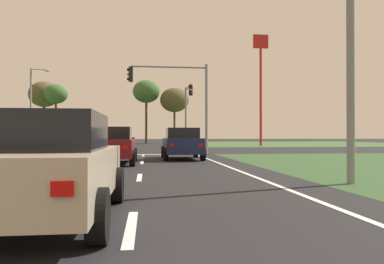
# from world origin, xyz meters

# --- Properties ---
(ground_plane) EXTENTS (200.00, 200.00, 0.00)m
(ground_plane) POSITION_xyz_m (0.00, 30.00, 0.00)
(ground_plane) COLOR black
(grass_verge_far_right) EXTENTS (35.00, 35.00, 0.01)m
(grass_verge_far_right) POSITION_xyz_m (25.50, 54.50, 0.00)
(grass_verge_far_right) COLOR #385B2D
(grass_verge_far_right) RESTS_ON ground
(median_island_near) EXTENTS (1.20, 22.00, 0.14)m
(median_island_near) POSITION_xyz_m (0.00, 11.00, 0.07)
(median_island_near) COLOR gray
(median_island_near) RESTS_ON ground
(median_island_far) EXTENTS (1.20, 36.00, 0.14)m
(median_island_far) POSITION_xyz_m (0.00, 55.00, 0.07)
(median_island_far) COLOR gray
(median_island_far) RESTS_ON ground
(lane_dash_near) EXTENTS (0.14, 2.00, 0.01)m
(lane_dash_near) POSITION_xyz_m (3.50, 3.97, 0.01)
(lane_dash_near) COLOR silver
(lane_dash_near) RESTS_ON ground
(lane_dash_second) EXTENTS (0.14, 2.00, 0.01)m
(lane_dash_second) POSITION_xyz_m (3.50, 9.97, 0.01)
(lane_dash_second) COLOR silver
(lane_dash_second) RESTS_ON ground
(lane_dash_third) EXTENTS (0.14, 2.00, 0.01)m
(lane_dash_third) POSITION_xyz_m (3.50, 15.97, 0.01)
(lane_dash_third) COLOR silver
(lane_dash_third) RESTS_ON ground
(lane_dash_fourth) EXTENTS (0.14, 2.00, 0.01)m
(lane_dash_fourth) POSITION_xyz_m (3.50, 21.97, 0.01)
(lane_dash_fourth) COLOR silver
(lane_dash_fourth) RESTS_ON ground
(edge_line_right) EXTENTS (0.14, 24.00, 0.01)m
(edge_line_right) POSITION_xyz_m (6.85, 12.00, 0.01)
(edge_line_right) COLOR silver
(edge_line_right) RESTS_ON ground
(stop_bar_near) EXTENTS (6.40, 0.50, 0.01)m
(stop_bar_near) POSITION_xyz_m (3.80, 23.00, 0.01)
(stop_bar_near) COLOR silver
(stop_bar_near) RESTS_ON ground
(crosswalk_bar_second) EXTENTS (0.70, 2.80, 0.01)m
(crosswalk_bar_second) POSITION_xyz_m (-5.25, 24.80, 0.01)
(crosswalk_bar_second) COLOR silver
(crosswalk_bar_second) RESTS_ON ground
(crosswalk_bar_third) EXTENTS (0.70, 2.80, 0.01)m
(crosswalk_bar_third) POSITION_xyz_m (-4.10, 24.80, 0.01)
(crosswalk_bar_third) COLOR silver
(crosswalk_bar_third) RESTS_ON ground
(crosswalk_bar_fourth) EXTENTS (0.70, 2.80, 0.01)m
(crosswalk_bar_fourth) POSITION_xyz_m (-2.95, 24.80, 0.01)
(crosswalk_bar_fourth) COLOR silver
(crosswalk_bar_fourth) RESTS_ON ground
(crosswalk_bar_fifth) EXTENTS (0.70, 2.80, 0.01)m
(crosswalk_bar_fifth) POSITION_xyz_m (-1.80, 24.80, 0.01)
(crosswalk_bar_fifth) COLOR silver
(crosswalk_bar_fifth) RESTS_ON ground
(crosswalk_bar_sixth) EXTENTS (0.70, 2.80, 0.01)m
(crosswalk_bar_sixth) POSITION_xyz_m (-0.65, 24.80, 0.01)
(crosswalk_bar_sixth) COLOR silver
(crosswalk_bar_sixth) RESTS_ON ground
(car_black_near) EXTENTS (4.18, 1.95, 1.57)m
(car_black_near) POSITION_xyz_m (0.57, 31.73, 0.80)
(car_black_near) COLOR black
(car_black_near) RESTS_ON ground
(car_navy_second) EXTENTS (2.01, 4.27, 1.60)m
(car_navy_second) POSITION_xyz_m (5.51, 18.31, 0.81)
(car_navy_second) COLOR #161E47
(car_navy_second) RESTS_ON ground
(car_maroon_third) EXTENTS (2.07, 4.45, 1.57)m
(car_maroon_third) POSITION_xyz_m (2.22, 15.40, 0.80)
(car_maroon_third) COLOR maroon
(car_maroon_third) RESTS_ON ground
(car_blue_fourth) EXTENTS (1.95, 4.31, 1.59)m
(car_blue_fourth) POSITION_xyz_m (-2.17, 58.11, 0.81)
(car_blue_fourth) COLOR navy
(car_blue_fourth) RESTS_ON ground
(car_beige_fifth) EXTENTS (2.06, 4.23, 1.53)m
(car_beige_fifth) POSITION_xyz_m (2.25, 4.53, 0.78)
(car_beige_fifth) COLOR #BCAD8E
(car_beige_fifth) RESTS_ON ground
(traffic_signal_near_right) EXTENTS (5.26, 0.32, 5.91)m
(traffic_signal_near_right) POSITION_xyz_m (5.73, 23.40, 4.09)
(traffic_signal_near_right) COLOR gray
(traffic_signal_near_right) RESTS_ON ground
(traffic_signal_far_right) EXTENTS (0.32, 4.59, 6.04)m
(traffic_signal_far_right) POSITION_xyz_m (7.60, 35.01, 4.13)
(traffic_signal_far_right) COLOR gray
(traffic_signal_far_right) RESTS_ON ground
(street_lamp_third) EXTENTS (2.04, 0.54, 8.53)m
(street_lamp_third) POSITION_xyz_m (-8.64, 41.80, 4.78)
(street_lamp_third) COLOR gray
(street_lamp_third) RESTS_ON ground
(pedestrian_at_median) EXTENTS (0.34, 0.34, 1.64)m
(pedestrian_at_median) POSITION_xyz_m (-0.11, 38.61, 1.13)
(pedestrian_at_median) COLOR #4C4C4C
(pedestrian_at_median) RESTS_ON median_island_far
(fastfood_pole_sign) EXTENTS (1.80, 0.40, 13.24)m
(fastfood_pole_sign) POSITION_xyz_m (17.21, 42.65, 9.52)
(fastfood_pole_sign) COLOR red
(fastfood_pole_sign) RESTS_ON ground
(treeline_second) EXTENTS (4.50, 4.50, 9.29)m
(treeline_second) POSITION_xyz_m (-11.56, 57.69, 7.33)
(treeline_second) COLOR #423323
(treeline_second) RESTS_ON ground
(treeline_third) EXTENTS (3.30, 3.30, 8.58)m
(treeline_third) POSITION_xyz_m (-9.24, 55.06, 7.11)
(treeline_third) COLOR #423323
(treeline_third) RESTS_ON ground
(treeline_fourth) EXTENTS (4.40, 4.40, 8.53)m
(treeline_fourth) POSITION_xyz_m (7.94, 56.83, 6.63)
(treeline_fourth) COLOR #423323
(treeline_fourth) RESTS_ON ground
(treeline_fifth) EXTENTS (4.12, 4.12, 9.73)m
(treeline_fifth) POSITION_xyz_m (3.64, 57.41, 7.92)
(treeline_fifth) COLOR #423323
(treeline_fifth) RESTS_ON ground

